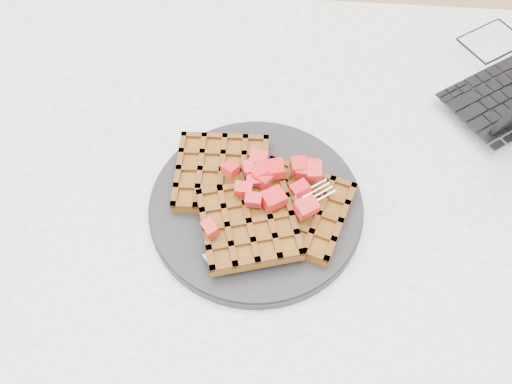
% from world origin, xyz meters
% --- Properties ---
extents(ground, '(4.00, 4.00, 0.00)m').
position_xyz_m(ground, '(0.00, 0.00, 0.00)').
color(ground, tan).
rests_on(ground, ground).
extents(table, '(1.20, 0.80, 0.75)m').
position_xyz_m(table, '(0.00, 0.00, 0.64)').
color(table, silver).
rests_on(table, ground).
extents(plate, '(0.26, 0.26, 0.02)m').
position_xyz_m(plate, '(-0.05, -0.00, 0.76)').
color(plate, black).
rests_on(plate, table).
extents(waffles, '(0.22, 0.20, 0.03)m').
position_xyz_m(waffles, '(-0.05, -0.01, 0.78)').
color(waffles, brown).
rests_on(waffles, plate).
extents(strawberry_pile, '(0.15, 0.15, 0.02)m').
position_xyz_m(strawberry_pile, '(-0.05, -0.00, 0.80)').
color(strawberry_pile, '#A30006').
rests_on(strawberry_pile, waffles).
extents(fork, '(0.16, 0.13, 0.02)m').
position_xyz_m(fork, '(-0.02, -0.03, 0.77)').
color(fork, silver).
rests_on(fork, plate).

